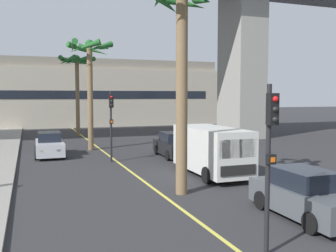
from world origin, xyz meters
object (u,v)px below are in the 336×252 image
palm_tree_mid_median (182,40)px  car_queue_third (305,196)px  palm_tree_far_median (77,70)px  traffic_light_median_near (270,146)px  traffic_light_median_far (111,116)px  car_queue_front (50,145)px  delivery_van (211,149)px  car_queue_second (174,146)px  palm_tree_near_median (90,63)px

palm_tree_mid_median → car_queue_third: bearing=-58.1°
car_queue_third → palm_tree_far_median: bearing=97.7°
traffic_light_median_near → traffic_light_median_far: (-0.88, 14.58, 0.00)m
palm_tree_mid_median → car_queue_front: bearing=110.6°
palm_tree_far_median → delivery_van: bearing=-79.4°
car_queue_second → palm_tree_near_median: size_ratio=0.53×
car_queue_third → traffic_light_median_near: bearing=-143.2°
delivery_van → traffic_light_median_far: (-3.83, 5.47, 1.43)m
traffic_light_median_near → palm_tree_mid_median: 7.12m
delivery_van → palm_tree_mid_median: palm_tree_mid_median is taller
palm_tree_near_median → car_queue_second: bearing=-47.7°
car_queue_third → car_queue_second: bearing=88.0°
traffic_light_median_near → traffic_light_median_far: same height
delivery_van → palm_tree_far_median: bearing=100.6°
delivery_van → palm_tree_far_median: 21.80m
car_queue_second → palm_tree_far_median: 16.38m
palm_tree_near_median → palm_tree_mid_median: palm_tree_mid_median is taller
car_queue_second → car_queue_third: (-0.46, -13.05, 0.00)m
car_queue_third → palm_tree_near_median: (-4.08, 18.05, 5.54)m
traffic_light_median_near → palm_tree_near_median: size_ratio=0.53×
car_queue_third → delivery_van: (0.11, 6.98, 0.57)m
delivery_van → palm_tree_far_median: (-3.89, 20.84, 5.09)m
car_queue_second → palm_tree_near_median: bearing=132.3°
palm_tree_near_median → palm_tree_far_median: bearing=88.3°
delivery_van → palm_tree_mid_median: (-2.70, -2.83, 4.77)m
car_queue_front → traffic_light_median_far: size_ratio=0.98×
palm_tree_near_median → palm_tree_mid_median: bearing=-83.9°
car_queue_front → palm_tree_far_median: size_ratio=0.53×
car_queue_third → delivery_van: delivery_van is taller
palm_tree_mid_median → traffic_light_median_near: bearing=-92.2°
car_queue_third → palm_tree_far_median: (-3.78, 27.83, 5.65)m
delivery_van → car_queue_second: bearing=86.7°
palm_tree_near_median → palm_tree_far_median: 9.79m
delivery_van → palm_tree_far_median: palm_tree_far_median is taller
car_queue_front → car_queue_third: 17.48m
car_queue_second → traffic_light_median_far: bearing=-171.9°
car_queue_second → palm_tree_near_median: 8.73m
car_queue_front → traffic_light_median_near: size_ratio=0.98×
car_queue_second → delivery_van: delivery_van is taller
traffic_light_median_far → palm_tree_mid_median: bearing=-82.3°
palm_tree_near_median → palm_tree_far_median: palm_tree_near_median is taller
car_queue_front → delivery_van: 11.52m
car_queue_front → car_queue_second: same height
palm_tree_mid_median → palm_tree_far_median: 23.70m
traffic_light_median_near → palm_tree_mid_median: size_ratio=0.51×
delivery_van → traffic_light_median_near: (-2.95, -9.11, 1.43)m
traffic_light_median_near → car_queue_second: bearing=77.7°
palm_tree_mid_median → car_queue_second: bearing=71.0°
car_queue_third → delivery_van: bearing=89.1°
traffic_light_median_far → palm_tree_near_median: 6.63m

